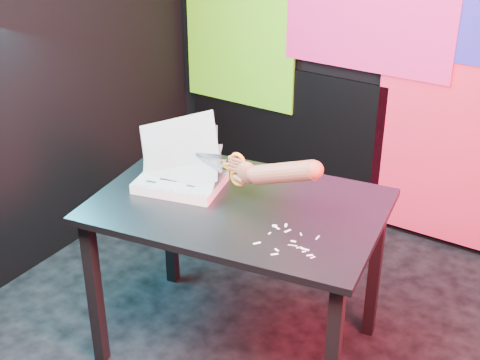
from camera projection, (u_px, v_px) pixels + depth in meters
The scene contains 7 objects.
room at pixel (271, 83), 2.23m from camera, with size 3.01×3.01×2.71m.
backdrop at pixel (420, 79), 3.48m from camera, with size 2.88×0.05×2.08m.
work_table at pixel (239, 223), 2.77m from camera, with size 1.27×0.94×0.75m.
printout_stack at pixel (180, 180), 2.84m from camera, with size 0.43×0.33×0.34m.
scissors at pixel (234, 168), 2.69m from camera, with size 0.26×0.04×0.15m.
hand_forearm at pixel (278, 172), 2.55m from camera, with size 0.43×0.11×0.19m.
paper_clippings at pixel (288, 240), 2.47m from camera, with size 0.24×0.22×0.00m.
Camera 1 is at (1.05, -1.85, 2.09)m, focal length 50.00 mm.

